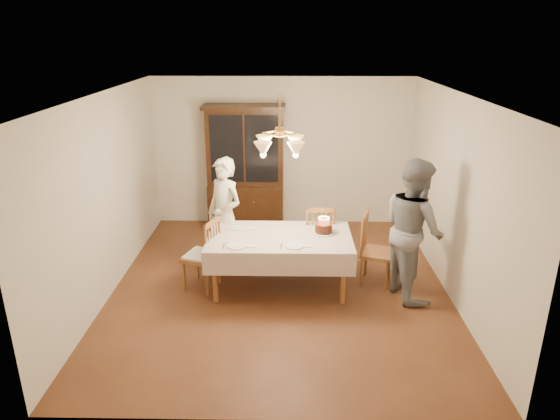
{
  "coord_description": "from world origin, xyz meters",
  "views": [
    {
      "loc": [
        0.11,
        -6.09,
        3.32
      ],
      "look_at": [
        0.0,
        0.2,
        1.05
      ],
      "focal_mm": 32.0,
      "sensor_mm": 36.0,
      "label": 1
    }
  ],
  "objects_px": {
    "china_hutch": "(246,170)",
    "birthday_cake": "(324,228)",
    "elderly_woman": "(225,215)",
    "chair_far_side": "(318,240)",
    "dining_table": "(280,241)"
  },
  "relations": [
    {
      "from": "china_hutch",
      "to": "chair_far_side",
      "type": "relative_size",
      "value": 2.16
    },
    {
      "from": "elderly_woman",
      "to": "birthday_cake",
      "type": "distance_m",
      "value": 1.46
    },
    {
      "from": "chair_far_side",
      "to": "elderly_woman",
      "type": "xyz_separation_m",
      "value": [
        -1.34,
        -0.02,
        0.39
      ]
    },
    {
      "from": "dining_table",
      "to": "china_hutch",
      "type": "height_order",
      "value": "china_hutch"
    },
    {
      "from": "birthday_cake",
      "to": "dining_table",
      "type": "bearing_deg",
      "value": -169.34
    },
    {
      "from": "elderly_woman",
      "to": "china_hutch",
      "type": "bearing_deg",
      "value": 124.68
    },
    {
      "from": "elderly_woman",
      "to": "birthday_cake",
      "type": "height_order",
      "value": "elderly_woman"
    },
    {
      "from": "chair_far_side",
      "to": "elderly_woman",
      "type": "distance_m",
      "value": 1.4
    },
    {
      "from": "china_hutch",
      "to": "birthday_cake",
      "type": "distance_m",
      "value": 2.48
    },
    {
      "from": "dining_table",
      "to": "chair_far_side",
      "type": "relative_size",
      "value": 1.9
    },
    {
      "from": "china_hutch",
      "to": "birthday_cake",
      "type": "bearing_deg",
      "value": -60.38
    },
    {
      "from": "dining_table",
      "to": "birthday_cake",
      "type": "bearing_deg",
      "value": 10.66
    },
    {
      "from": "chair_far_side",
      "to": "china_hutch",
      "type": "bearing_deg",
      "value": 125.34
    },
    {
      "from": "dining_table",
      "to": "elderly_woman",
      "type": "distance_m",
      "value": 0.99
    },
    {
      "from": "chair_far_side",
      "to": "birthday_cake",
      "type": "xyz_separation_m",
      "value": [
        0.04,
        -0.48,
        0.38
      ]
    }
  ]
}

